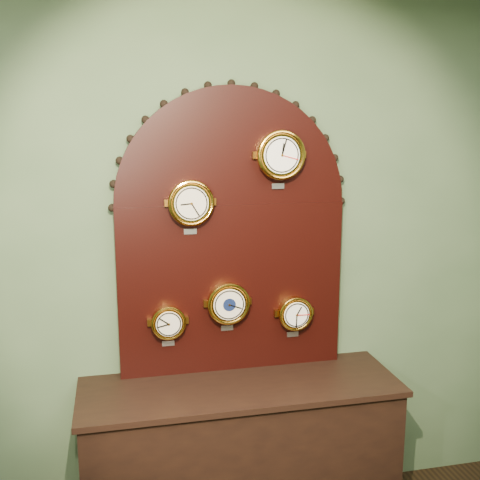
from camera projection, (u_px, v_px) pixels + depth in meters
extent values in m
plane|color=#4B6444|center=(230.00, 264.00, 3.08)|extent=(4.00, 0.00, 4.00)
cube|color=black|center=(241.00, 460.00, 3.02)|extent=(1.60, 0.50, 0.80)
cube|color=black|center=(232.00, 288.00, 3.06)|extent=(1.20, 0.06, 0.90)
cylinder|color=black|center=(232.00, 204.00, 2.97)|extent=(1.20, 0.06, 1.20)
cylinder|color=gold|center=(190.00, 202.00, 2.86)|extent=(0.21, 0.08, 0.21)
torus|color=gold|center=(191.00, 203.00, 2.83)|extent=(0.23, 0.02, 0.23)
cylinder|color=beige|center=(192.00, 203.00, 2.82)|extent=(0.17, 0.01, 0.17)
cube|color=silver|center=(190.00, 231.00, 2.91)|extent=(0.06, 0.01, 0.03)
cylinder|color=gold|center=(280.00, 155.00, 2.92)|extent=(0.23, 0.08, 0.23)
torus|color=gold|center=(282.00, 155.00, 2.88)|extent=(0.25, 0.02, 0.25)
cylinder|color=white|center=(282.00, 155.00, 2.88)|extent=(0.19, 0.01, 0.19)
cube|color=silver|center=(278.00, 186.00, 2.97)|extent=(0.06, 0.01, 0.03)
cylinder|color=gold|center=(168.00, 322.00, 2.96)|extent=(0.17, 0.08, 0.17)
torus|color=gold|center=(169.00, 324.00, 2.93)|extent=(0.18, 0.02, 0.18)
cylinder|color=beige|center=(169.00, 324.00, 2.92)|extent=(0.13, 0.01, 0.13)
cube|color=silver|center=(168.00, 343.00, 3.00)|extent=(0.06, 0.01, 0.03)
cylinder|color=gold|center=(228.00, 302.00, 3.01)|extent=(0.21, 0.08, 0.21)
torus|color=gold|center=(229.00, 304.00, 2.98)|extent=(0.22, 0.02, 0.22)
cylinder|color=beige|center=(229.00, 305.00, 2.97)|extent=(0.17, 0.01, 0.17)
cube|color=silver|center=(227.00, 328.00, 3.06)|extent=(0.07, 0.01, 0.03)
cylinder|color=#0D173C|center=(229.00, 305.00, 2.97)|extent=(0.07, 0.00, 0.07)
cylinder|color=gold|center=(294.00, 313.00, 3.10)|extent=(0.17, 0.08, 0.17)
torus|color=gold|center=(296.00, 314.00, 3.07)|extent=(0.19, 0.02, 0.19)
cylinder|color=white|center=(297.00, 315.00, 3.06)|extent=(0.14, 0.01, 0.14)
cube|color=silver|center=(293.00, 334.00, 3.15)|extent=(0.06, 0.01, 0.03)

